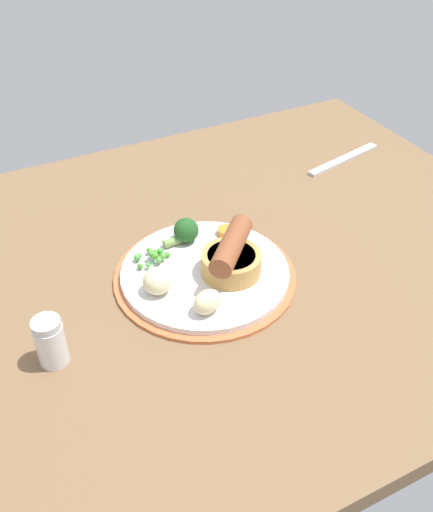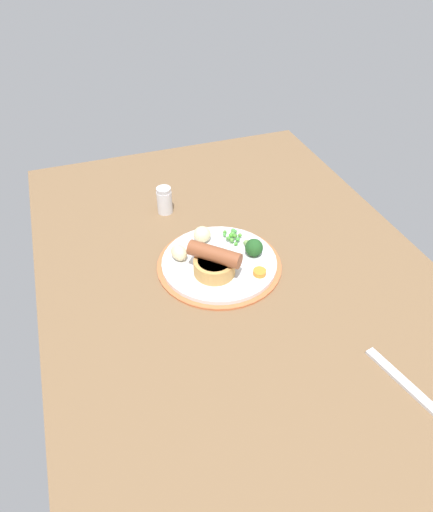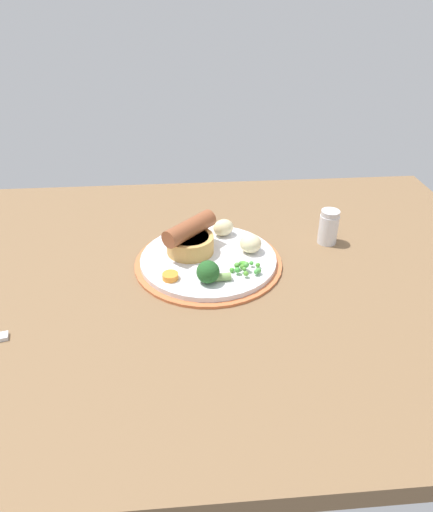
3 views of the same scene
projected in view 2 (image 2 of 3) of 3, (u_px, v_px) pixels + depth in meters
dining_table at (233, 268)px, 97.55cm from camera, size 110.00×80.00×3.00cm
dinner_plate at (220, 265)px, 95.12cm from camera, size 26.08×26.08×1.40cm
sausage_pudding at (214, 262)px, 90.43cm from camera, size 9.77×9.93×6.32cm
pea_pile at (233, 236)px, 99.75cm from camera, size 5.39×3.91×1.95cm
broccoli_floret_far at (254, 247)px, 95.36cm from camera, size 5.67×3.78×3.78cm
potato_chunk_0 at (202, 234)px, 99.01cm from camera, size 5.33×5.29×3.36cm
potato_chunk_1 at (179, 253)px, 94.34cm from camera, size 4.79×4.18×3.20cm
carrot_slice_2 at (260, 272)px, 91.32cm from camera, size 2.74×2.74×1.01cm
fork at (411, 389)px, 72.55cm from camera, size 17.93×5.41×0.60cm
salt_shaker at (164, 200)px, 108.93cm from camera, size 3.64×3.64×6.67cm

